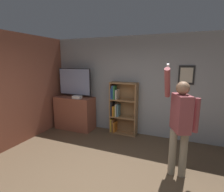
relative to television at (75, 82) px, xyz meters
The scene contains 8 objects.
wall_back 1.89m from the television, ahead, with size 7.09×0.09×2.70m.
wall_side_brick 1.26m from the television, 124.93° to the right, with size 0.06×4.24×2.70m.
tv_ledge 0.93m from the television, 90.00° to the right, with size 1.16×0.53×0.98m.
television is the anchor object (origin of this frame).
game_console 0.49m from the television, 45.56° to the right, with size 0.24×0.17×0.08m.
remote_loose 0.53m from the television, 46.76° to the right, with size 0.09×0.14×0.02m.
bookshelf 1.58m from the television, ahead, with size 0.77×0.28×1.47m.
person 3.27m from the television, 22.89° to the right, with size 0.57×0.56×1.99m.
Camera 1 is at (1.15, -1.99, 2.02)m, focal length 28.00 mm.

